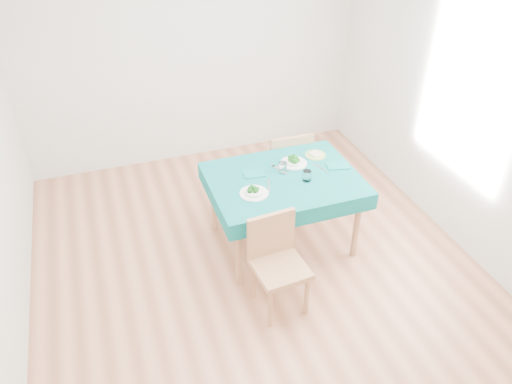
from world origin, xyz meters
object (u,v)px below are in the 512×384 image
object	(u,v)px
bowl_far	(294,160)
bowl_near	(254,190)
side_plate	(315,155)
chair_far	(285,151)
table	(283,211)
chair_near	(281,260)

from	to	relation	value
bowl_far	bowl_near	bearing A→B (deg)	-145.81
bowl_near	side_plate	distance (m)	0.89
bowl_far	chair_far	bearing A→B (deg)	76.01
chair_far	bowl_far	xyz separation A→B (m)	(-0.14, -0.55, 0.22)
side_plate	table	bearing A→B (deg)	-148.40
bowl_near	side_plate	xyz separation A→B (m)	(0.78, 0.43, -0.03)
side_plate	chair_near	bearing A→B (deg)	-126.44
table	chair_near	world-z (taller)	chair_near
table	side_plate	size ratio (longest dim) A/B	6.77
bowl_near	side_plate	size ratio (longest dim) A/B	1.26
bowl_near	chair_near	bearing A→B (deg)	-89.24
chair_far	bowl_far	distance (m)	0.61
bowl_far	side_plate	xyz separation A→B (m)	(0.26, 0.07, -0.03)
chair_near	side_plate	world-z (taller)	chair_near
chair_far	side_plate	distance (m)	0.53
table	chair_far	size ratio (longest dim) A/B	1.19
chair_far	bowl_near	bearing A→B (deg)	56.22
bowl_near	bowl_far	xyz separation A→B (m)	(0.52, 0.35, 0.00)
table	chair_near	size ratio (longest dim) A/B	1.32
chair_near	side_plate	bearing A→B (deg)	49.06
chair_near	bowl_far	xyz separation A→B (m)	(0.51, 0.98, 0.28)
table	bowl_far	bearing A→B (deg)	47.99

